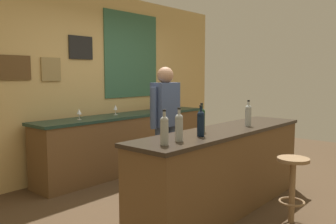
% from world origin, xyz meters
% --- Properties ---
extents(ground_plane, '(10.00, 10.00, 0.00)m').
position_xyz_m(ground_plane, '(0.00, 0.00, 0.00)').
color(ground_plane, '#4C3823').
extents(back_wall, '(6.00, 0.09, 2.80)m').
position_xyz_m(back_wall, '(0.02, 2.03, 1.42)').
color(back_wall, tan).
rests_on(back_wall, ground_plane).
extents(bar_counter, '(2.65, 0.60, 0.92)m').
position_xyz_m(bar_counter, '(0.00, -0.40, 0.46)').
color(bar_counter, brown).
rests_on(bar_counter, ground_plane).
extents(side_counter, '(3.14, 0.56, 0.90)m').
position_xyz_m(side_counter, '(0.40, 1.65, 0.45)').
color(side_counter, brown).
rests_on(side_counter, ground_plane).
extents(bartender, '(0.52, 0.21, 1.62)m').
position_xyz_m(bartender, '(0.05, 0.52, 0.94)').
color(bartender, '#384766').
rests_on(bartender, ground_plane).
extents(bar_stool, '(0.32, 0.32, 0.68)m').
position_xyz_m(bar_stool, '(0.16, -1.12, 0.46)').
color(bar_stool, olive).
rests_on(bar_stool, ground_plane).
extents(wine_bottle_a, '(0.07, 0.07, 0.31)m').
position_xyz_m(wine_bottle_a, '(-1.09, -0.48, 1.06)').
color(wine_bottle_a, '#999E99').
rests_on(wine_bottle_a, bar_counter).
extents(wine_bottle_b, '(0.07, 0.07, 0.31)m').
position_xyz_m(wine_bottle_b, '(-0.87, -0.46, 1.06)').
color(wine_bottle_b, '#999E99').
rests_on(wine_bottle_b, bar_counter).
extents(wine_bottle_c, '(0.07, 0.07, 0.31)m').
position_xyz_m(wine_bottle_c, '(-0.54, -0.46, 1.06)').
color(wine_bottle_c, black).
rests_on(wine_bottle_c, bar_counter).
extents(wine_bottle_d, '(0.07, 0.07, 0.31)m').
position_xyz_m(wine_bottle_d, '(-0.33, -0.32, 1.06)').
color(wine_bottle_d, black).
rests_on(wine_bottle_d, bar_counter).
extents(wine_bottle_e, '(0.07, 0.07, 0.31)m').
position_xyz_m(wine_bottle_e, '(0.38, -0.48, 1.06)').
color(wine_bottle_e, '#999E99').
rests_on(wine_bottle_e, bar_counter).
extents(wine_glass_a, '(0.07, 0.07, 0.16)m').
position_xyz_m(wine_glass_a, '(-0.50, 1.63, 1.01)').
color(wine_glass_a, silver).
rests_on(wine_glass_a, side_counter).
extents(wine_glass_b, '(0.07, 0.07, 0.16)m').
position_xyz_m(wine_glass_b, '(0.22, 1.72, 1.01)').
color(wine_glass_b, silver).
rests_on(wine_glass_b, side_counter).
extents(wine_glass_c, '(0.07, 0.07, 0.16)m').
position_xyz_m(wine_glass_c, '(1.04, 1.68, 1.01)').
color(wine_glass_c, silver).
rests_on(wine_glass_c, side_counter).
extents(coffee_mug, '(0.12, 0.08, 0.09)m').
position_xyz_m(coffee_mug, '(1.33, 1.67, 0.95)').
color(coffee_mug, '#B2332D').
rests_on(coffee_mug, side_counter).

